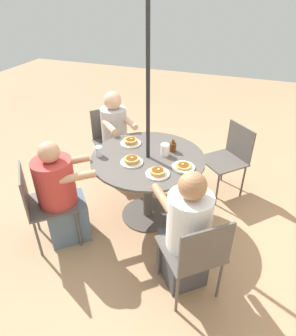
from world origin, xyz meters
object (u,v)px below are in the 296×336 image
(diner_west, at_px, (61,197))
(pancake_plate_a, at_px, (132,161))
(patio_chair_south, at_px, (111,137))
(coffee_cup, at_px, (165,150))
(syrup_bottle, at_px, (173,147))
(patio_chair_north, at_px, (196,252))
(patio_chair_east, at_px, (229,156))
(diner_south, at_px, (116,140))
(drinking_glass_a, at_px, (99,151))
(diner_north, at_px, (186,235))
(pancake_plate_b, at_px, (131,142))
(pancake_plate_c, at_px, (183,167))
(patio_chair_west, at_px, (42,201))
(patio_table, at_px, (148,171))
(pancake_plate_d, at_px, (158,173))

(diner_west, xyz_separation_m, pancake_plate_a, (-0.42, 0.57, 0.29))
(patio_chair_south, relative_size, coffee_cup, 7.29)
(patio_chair_south, bearing_deg, syrup_bottle, 104.52)
(patio_chair_north, relative_size, pancake_plate_a, 3.90)
(patio_chair_east, xyz_separation_m, diner_south, (0.15, -1.40, 0.04))
(patio_chair_north, relative_size, patio_chair_east, 1.00)
(patio_chair_east, bearing_deg, drinking_glass_a, 81.08)
(patio_chair_north, xyz_separation_m, pancake_plate_a, (-0.65, -0.79, 0.28))
(diner_north, relative_size, drinking_glass_a, 11.19)
(pancake_plate_b, xyz_separation_m, coffee_cup, (0.10, 0.41, 0.04))
(pancake_plate_b, distance_m, coffee_cup, 0.43)
(diner_south, distance_m, pancake_plate_c, 1.27)
(patio_chair_south, bearing_deg, patio_chair_west, 41.81)
(pancake_plate_b, bearing_deg, syrup_bottle, 90.15)
(diner_north, bearing_deg, diner_west, 135.30)
(patio_table, bearing_deg, pancake_plate_c, 78.21)
(pancake_plate_d, distance_m, drinking_glass_a, 0.67)
(patio_chair_south, xyz_separation_m, pancake_plate_b, (0.53, 0.51, 0.28))
(diner_south, xyz_separation_m, syrup_bottle, (0.41, 0.86, 0.27))
(patio_table, distance_m, patio_chair_south, 1.07)
(patio_table, bearing_deg, patio_chair_south, -132.94)
(patio_table, relative_size, pancake_plate_b, 5.21)
(patio_chair_south, height_order, drinking_glass_a, drinking_glass_a)
(pancake_plate_b, height_order, pancake_plate_c, pancake_plate_b)
(pancake_plate_c, xyz_separation_m, drinking_glass_a, (0.07, -0.85, 0.04))
(patio_chair_west, bearing_deg, drinking_glass_a, 107.77)
(patio_chair_west, distance_m, drinking_glass_a, 0.71)
(diner_south, distance_m, drinking_glass_a, 0.83)
(diner_west, height_order, pancake_plate_c, diner_west)
(diner_west, bearing_deg, coffee_cup, 88.75)
(diner_north, relative_size, patio_chair_east, 1.32)
(patio_table, bearing_deg, pancake_plate_d, 35.09)
(patio_chair_east, relative_size, diner_west, 0.78)
(diner_north, bearing_deg, patio_table, 90.00)
(patio_table, bearing_deg, diner_south, -132.94)
(drinking_glass_a, bearing_deg, diner_south, -166.39)
(pancake_plate_b, xyz_separation_m, syrup_bottle, (-0.00, 0.47, 0.03))
(coffee_cup, bearing_deg, drinking_glass_a, -68.61)
(patio_chair_east, distance_m, pancake_plate_b, 1.19)
(diner_south, xyz_separation_m, pancake_plate_c, (0.69, 1.04, 0.24))
(patio_chair_north, distance_m, diner_south, 1.96)
(diner_north, distance_m, patio_chair_south, 1.95)
(diner_north, relative_size, diner_south, 0.98)
(patio_chair_north, height_order, pancake_plate_a, patio_chair_north)
(pancake_plate_b, xyz_separation_m, drinking_glass_a, (0.34, -0.20, 0.03))
(diner_west, xyz_separation_m, pancake_plate_b, (-0.77, 0.41, 0.29))
(syrup_bottle, distance_m, coffee_cup, 0.12)
(pancake_plate_a, height_order, pancake_plate_d, pancake_plate_a)
(patio_chair_south, xyz_separation_m, pancake_plate_c, (0.81, 1.16, 0.27))
(patio_table, bearing_deg, drinking_glass_a, -72.64)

